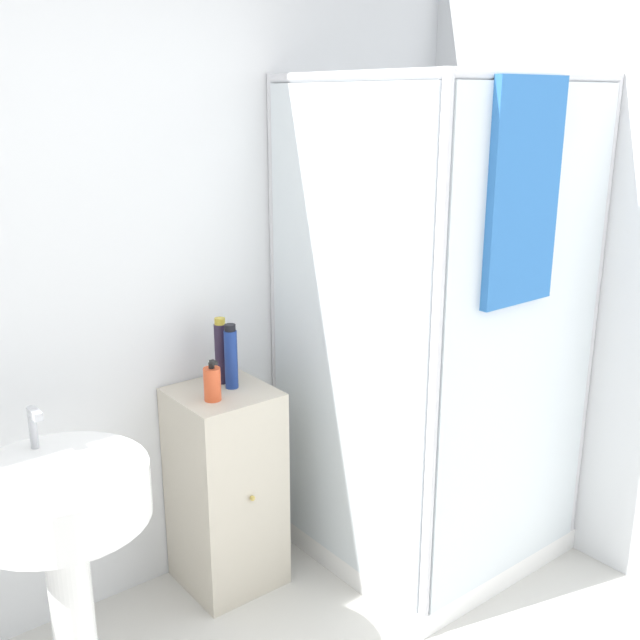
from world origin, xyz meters
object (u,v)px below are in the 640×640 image
soap_dispenser (212,383)px  shampoo_bottle_blue (231,357)px  shampoo_bottle_tall_black (221,351)px  sink (63,523)px

soap_dispenser → shampoo_bottle_blue: bearing=27.1°
soap_dispenser → shampoo_bottle_blue: 0.14m
shampoo_bottle_tall_black → sink: bearing=-152.9°
shampoo_bottle_tall_black → soap_dispenser: bearing=-132.1°
shampoo_bottle_blue → shampoo_bottle_tall_black: bearing=92.0°
soap_dispenser → shampoo_bottle_tall_black: size_ratio=0.60×
sink → soap_dispenser: size_ratio=6.40×
sink → shampoo_bottle_tall_black: shampoo_bottle_tall_black is taller
sink → soap_dispenser: 0.73m
soap_dispenser → shampoo_bottle_tall_black: 0.18m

